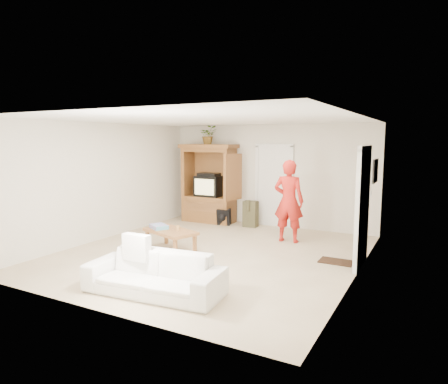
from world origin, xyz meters
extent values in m
plane|color=tan|center=(0.00, 0.00, 0.00)|extent=(6.00, 6.00, 0.00)
plane|color=white|center=(0.00, 0.00, 2.60)|extent=(6.00, 6.00, 0.00)
plane|color=silver|center=(0.00, 3.00, 1.30)|extent=(5.50, 0.00, 5.50)
plane|color=silver|center=(0.00, -3.00, 1.30)|extent=(5.50, 0.00, 5.50)
plane|color=silver|center=(-2.75, 0.00, 1.30)|extent=(0.00, 6.00, 6.00)
plane|color=silver|center=(2.75, 0.00, 1.30)|extent=(0.00, 6.00, 6.00)
cube|color=#925D2D|center=(-1.60, 2.65, 0.35)|extent=(1.40, 0.60, 0.70)
cube|color=#925D2D|center=(-2.25, 2.65, 1.30)|extent=(0.10, 0.60, 1.20)
cube|color=#925D2D|center=(-0.95, 2.65, 1.30)|extent=(0.10, 0.60, 1.20)
cube|color=#925D2D|center=(-1.60, 2.92, 1.30)|extent=(1.40, 0.06, 1.20)
cube|color=#925D2D|center=(-1.60, 2.65, 1.95)|extent=(1.40, 0.60, 0.10)
cube|color=#925D2D|center=(-1.60, 2.65, 2.05)|extent=(1.52, 0.68, 0.10)
cube|color=#925D2D|center=(-0.62, 2.18, 1.30)|extent=(0.16, 0.67, 1.15)
cube|color=black|center=(-1.60, 2.68, 0.97)|extent=(0.70, 0.52, 0.55)
cube|color=tan|center=(-1.60, 2.41, 0.98)|extent=(0.58, 0.02, 0.42)
cube|color=black|center=(-1.60, 2.65, 1.29)|extent=(0.55, 0.35, 0.08)
cube|color=#A46F38|center=(-1.60, 2.37, 0.45)|extent=(1.19, 0.03, 0.25)
cube|color=white|center=(0.15, 2.97, 1.02)|extent=(0.85, 0.05, 2.04)
cube|color=black|center=(2.73, 0.60, 1.02)|extent=(0.05, 0.90, 2.04)
cube|color=black|center=(2.73, 1.90, 1.60)|extent=(0.03, 0.60, 0.48)
cube|color=#382316|center=(2.30, 0.60, 0.01)|extent=(0.60, 0.40, 0.02)
imported|color=#4C7238|center=(-1.60, 2.63, 2.35)|extent=(0.58, 0.58, 0.49)
imported|color=red|center=(1.02, 1.60, 0.90)|extent=(0.68, 0.46, 1.80)
imported|color=white|center=(0.30, -2.17, 0.30)|extent=(2.10, 0.99, 0.59)
cube|color=#A46F38|center=(-0.85, -0.18, 0.39)|extent=(1.26, 0.95, 0.06)
cube|color=#A46F38|center=(-1.39, -0.24, 0.18)|extent=(0.08, 0.08, 0.36)
cube|color=#A46F38|center=(-1.23, 0.20, 0.18)|extent=(0.08, 0.08, 0.36)
cube|color=#A46F38|center=(-0.46, -0.56, 0.18)|extent=(0.08, 0.08, 0.36)
cube|color=#A46F38|center=(-0.31, -0.12, 0.18)|extent=(0.08, 0.08, 0.36)
cube|color=#CC44A1|center=(-1.13, -0.18, 0.46)|extent=(0.47, 0.43, 0.08)
cylinder|color=tan|center=(-0.69, -0.13, 0.47)|extent=(0.08, 0.08, 0.10)
camera|label=1|loc=(3.83, -6.60, 2.23)|focal=32.00mm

